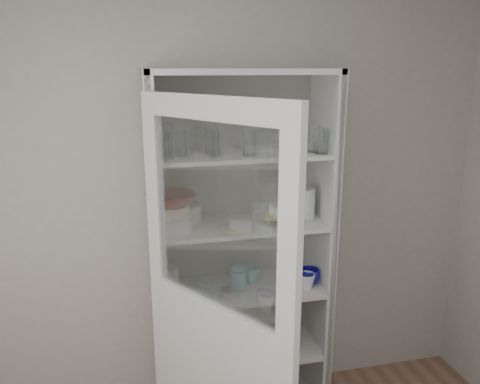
{
  "coord_description": "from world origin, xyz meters",
  "views": [
    {
      "loc": [
        -0.36,
        -1.17,
        2.11
      ],
      "look_at": [
        0.2,
        1.27,
        1.44
      ],
      "focal_mm": 35.0,
      "sensor_mm": 36.0,
      "label": 1
    }
  ],
  "objects_px": {
    "mug_blue": "(309,276)",
    "mug_teal": "(252,275)",
    "grey_bowl_stack": "(304,203)",
    "white_ramekin": "(281,210)",
    "mug_white": "(307,281)",
    "measuring_cups": "(230,293)",
    "teal_jar": "(238,277)",
    "plate_stack_back": "(185,213)",
    "pantry_cabinet": "(238,270)",
    "goblet_0": "(168,135)",
    "cream_bowl": "(171,210)",
    "cupboard_door": "(216,348)",
    "goblet_1": "(196,136)",
    "white_canister": "(169,279)",
    "glass_platter": "(281,218)",
    "cream_dish": "(202,346)",
    "goblet_2": "(240,133)",
    "yellow_trivet": "(281,216)",
    "goblet_3": "(281,134)",
    "tin_box": "(273,341)",
    "plate_stack_front": "(172,223)",
    "terracotta_bowl": "(171,199)"
  },
  "relations": [
    {
      "from": "goblet_3",
      "to": "grey_bowl_stack",
      "type": "relative_size",
      "value": 0.84
    },
    {
      "from": "terracotta_bowl",
      "to": "glass_platter",
      "type": "xyz_separation_m",
      "value": [
        0.62,
        0.05,
        -0.17
      ]
    },
    {
      "from": "plate_stack_back",
      "to": "cream_bowl",
      "type": "distance_m",
      "value": 0.18
    },
    {
      "from": "plate_stack_back",
      "to": "mug_teal",
      "type": "bearing_deg",
      "value": -7.71
    },
    {
      "from": "goblet_3",
      "to": "teal_jar",
      "type": "xyz_separation_m",
      "value": [
        -0.27,
        -0.1,
        -0.82
      ]
    },
    {
      "from": "glass_platter",
      "to": "teal_jar",
      "type": "bearing_deg",
      "value": 174.38
    },
    {
      "from": "mug_white",
      "to": "teal_jar",
      "type": "height_order",
      "value": "teal_jar"
    },
    {
      "from": "goblet_0",
      "to": "goblet_3",
      "type": "height_order",
      "value": "goblet_0"
    },
    {
      "from": "grey_bowl_stack",
      "to": "glass_platter",
      "type": "bearing_deg",
      "value": 177.13
    },
    {
      "from": "cupboard_door",
      "to": "goblet_1",
      "type": "xyz_separation_m",
      "value": [
        0.03,
        0.72,
        0.86
      ]
    },
    {
      "from": "white_canister",
      "to": "yellow_trivet",
      "type": "bearing_deg",
      "value": -5.39
    },
    {
      "from": "cream_bowl",
      "to": "plate_stack_back",
      "type": "bearing_deg",
      "value": 59.57
    },
    {
      "from": "goblet_0",
      "to": "mug_teal",
      "type": "bearing_deg",
      "value": -9.25
    },
    {
      "from": "grey_bowl_stack",
      "to": "white_canister",
      "type": "bearing_deg",
      "value": 175.06
    },
    {
      "from": "glass_platter",
      "to": "grey_bowl_stack",
      "type": "relative_size",
      "value": 1.63
    },
    {
      "from": "teal_jar",
      "to": "cream_dish",
      "type": "bearing_deg",
      "value": -176.09
    },
    {
      "from": "teal_jar",
      "to": "tin_box",
      "type": "height_order",
      "value": "teal_jar"
    },
    {
      "from": "tin_box",
      "to": "cream_bowl",
      "type": "bearing_deg",
      "value": -177.16
    },
    {
      "from": "cream_dish",
      "to": "glass_platter",
      "type": "bearing_deg",
      "value": -1.05
    },
    {
      "from": "goblet_3",
      "to": "plate_stack_front",
      "type": "bearing_deg",
      "value": -164.9
    },
    {
      "from": "goblet_3",
      "to": "cream_bowl",
      "type": "bearing_deg",
      "value": -164.9
    },
    {
      "from": "pantry_cabinet",
      "to": "mug_teal",
      "type": "relative_size",
      "value": 20.1
    },
    {
      "from": "grey_bowl_stack",
      "to": "white_ramekin",
      "type": "bearing_deg",
      "value": 177.13
    },
    {
      "from": "terracotta_bowl",
      "to": "white_canister",
      "type": "relative_size",
      "value": 1.77
    },
    {
      "from": "glass_platter",
      "to": "white_ramekin",
      "type": "bearing_deg",
      "value": 0.0
    },
    {
      "from": "goblet_1",
      "to": "white_canister",
      "type": "xyz_separation_m",
      "value": [
        -0.19,
        -0.07,
        -0.8
      ]
    },
    {
      "from": "white_ramekin",
      "to": "cream_dish",
      "type": "distance_m",
      "value": 0.95
    },
    {
      "from": "terracotta_bowl",
      "to": "mug_teal",
      "type": "height_order",
      "value": "terracotta_bowl"
    },
    {
      "from": "white_ramekin",
      "to": "mug_white",
      "type": "distance_m",
      "value": 0.44
    },
    {
      "from": "teal_jar",
      "to": "mug_blue",
      "type": "bearing_deg",
      "value": -9.06
    },
    {
      "from": "mug_blue",
      "to": "mug_teal",
      "type": "distance_m",
      "value": 0.34
    },
    {
      "from": "terracotta_bowl",
      "to": "yellow_trivet",
      "type": "xyz_separation_m",
      "value": [
        0.62,
        0.05,
        -0.15
      ]
    },
    {
      "from": "goblet_0",
      "to": "goblet_1",
      "type": "height_order",
      "value": "goblet_0"
    },
    {
      "from": "yellow_trivet",
      "to": "cupboard_door",
      "type": "bearing_deg",
      "value": -129.72
    },
    {
      "from": "goblet_0",
      "to": "cream_dish",
      "type": "xyz_separation_m",
      "value": [
        0.15,
        -0.11,
        -1.25
      ]
    },
    {
      "from": "goblet_2",
      "to": "mug_white",
      "type": "relative_size",
      "value": 1.74
    },
    {
      "from": "cream_bowl",
      "to": "teal_jar",
      "type": "distance_m",
      "value": 0.6
    },
    {
      "from": "yellow_trivet",
      "to": "teal_jar",
      "type": "height_order",
      "value": "yellow_trivet"
    },
    {
      "from": "cream_bowl",
      "to": "grey_bowl_stack",
      "type": "bearing_deg",
      "value": 3.15
    },
    {
      "from": "white_canister",
      "to": "cupboard_door",
      "type": "bearing_deg",
      "value": -76.28
    },
    {
      "from": "pantry_cabinet",
      "to": "goblet_0",
      "type": "distance_m",
      "value": 0.89
    },
    {
      "from": "plate_stack_back",
      "to": "terracotta_bowl",
      "type": "xyz_separation_m",
      "value": [
        -0.09,
        -0.15,
        0.13
      ]
    },
    {
      "from": "yellow_trivet",
      "to": "mug_white",
      "type": "height_order",
      "value": "yellow_trivet"
    },
    {
      "from": "goblet_2",
      "to": "teal_jar",
      "type": "height_order",
      "value": "goblet_2"
    },
    {
      "from": "measuring_cups",
      "to": "teal_jar",
      "type": "bearing_deg",
      "value": 56.31
    },
    {
      "from": "teal_jar",
      "to": "glass_platter",
      "type": "bearing_deg",
      "value": -5.62
    },
    {
      "from": "goblet_0",
      "to": "white_canister",
      "type": "height_order",
      "value": "goblet_0"
    },
    {
      "from": "glass_platter",
      "to": "mug_blue",
      "type": "bearing_deg",
      "value": -13.77
    },
    {
      "from": "plate_stack_front",
      "to": "mug_white",
      "type": "relative_size",
      "value": 2.31
    },
    {
      "from": "mug_blue",
      "to": "goblet_2",
      "type": "bearing_deg",
      "value": 176.02
    }
  ]
}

